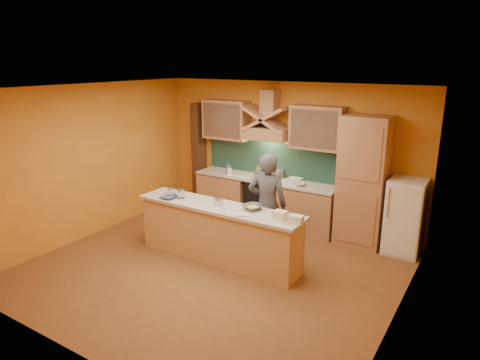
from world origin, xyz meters
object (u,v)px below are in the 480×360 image
Objects in this scene: stove at (265,201)px; kitchen_scale at (218,202)px; fridge at (405,217)px; person at (267,205)px; mixing_bowl at (252,207)px.

stove is 7.99× the size of kitchen_scale.
fridge is (2.70, 0.00, 0.20)m from stove.
person is 15.71× the size of kitchen_scale.
fridge is at bearing 0.00° from stove.
kitchen_scale reaches higher than stove.
stove is 1.58m from person.
stove is 0.69× the size of fridge.
mixing_bowl is at bearing -66.90° from stove.
person is at bearing 88.01° from mixing_bowl.
stove is 0.51× the size of person.
mixing_bowl is at bearing -137.78° from fridge.
fridge is 4.33× the size of mixing_bowl.
kitchen_scale is (-0.58, -0.57, 0.11)m from person.
kitchen_scale reaches higher than mixing_bowl.
person is at bearing 50.95° from kitchen_scale.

